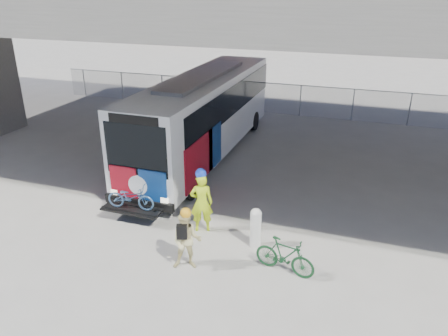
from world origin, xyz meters
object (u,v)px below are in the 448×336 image
at_px(cyclist_hivis, 201,201).
at_px(bike_parked, 285,256).
at_px(bollard, 256,226).
at_px(cyclist_tan, 187,240).
at_px(bus, 204,110).

xyz_separation_m(cyclist_hivis, bike_parked, (2.94, -1.31, -0.52)).
relative_size(bollard, bike_parked, 0.74).
height_order(bollard, cyclist_tan, cyclist_tan).
bearing_deg(cyclist_hivis, bollard, 147.50).
height_order(cyclist_tan, bike_parked, cyclist_tan).
bearing_deg(bike_parked, bollard, 59.77).
bearing_deg(cyclist_tan, bollard, 29.45).
relative_size(bollard, cyclist_hivis, 0.59).
relative_size(bus, bollard, 10.14).
xyz_separation_m(bollard, cyclist_hivis, (-1.85, 0.33, 0.35)).
height_order(bollard, cyclist_hivis, cyclist_hivis).
xyz_separation_m(bollard, bike_parked, (1.09, -0.98, -0.17)).
bearing_deg(bike_parked, cyclist_hivis, 77.72).
bearing_deg(bus, bike_parked, -55.14).
height_order(bus, bollard, bus).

